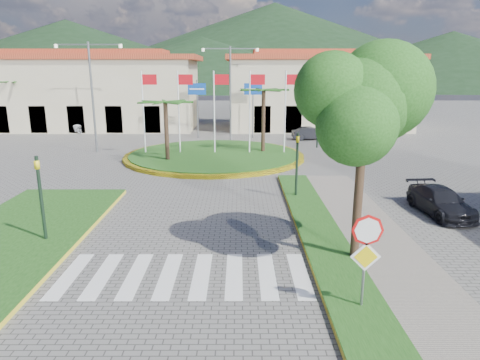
{
  "coord_description": "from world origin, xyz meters",
  "views": [
    {
      "loc": [
        1.75,
        -7.86,
        6.06
      ],
      "look_at": [
        1.79,
        8.0,
        1.96
      ],
      "focal_mm": 32.0,
      "sensor_mm": 36.0,
      "label": 1
    }
  ],
  "objects_px": {
    "white_van": "(97,125)",
    "car_side_right": "(440,201)",
    "deciduous_tree": "(365,100)",
    "car_dark_a": "(151,125)",
    "stop_sign": "(366,247)",
    "roundabout_island": "(215,155)",
    "car_dark_b": "(312,133)"
  },
  "relations": [
    {
      "from": "stop_sign",
      "to": "car_dark_a",
      "type": "bearing_deg",
      "value": 109.75
    },
    {
      "from": "roundabout_island",
      "to": "car_dark_a",
      "type": "distance_m",
      "value": 15.55
    },
    {
      "from": "roundabout_island",
      "to": "car_dark_a",
      "type": "relative_size",
      "value": 3.48
    },
    {
      "from": "white_van",
      "to": "car_side_right",
      "type": "xyz_separation_m",
      "value": [
        22.96,
        -25.42,
        -0.08
      ]
    },
    {
      "from": "car_dark_a",
      "to": "stop_sign",
      "type": "bearing_deg",
      "value": -159.26
    },
    {
      "from": "car_dark_a",
      "to": "roundabout_island",
      "type": "bearing_deg",
      "value": -151.26
    },
    {
      "from": "stop_sign",
      "to": "white_van",
      "type": "height_order",
      "value": "stop_sign"
    },
    {
      "from": "deciduous_tree",
      "to": "car_dark_a",
      "type": "relative_size",
      "value": 1.86
    },
    {
      "from": "roundabout_island",
      "to": "stop_sign",
      "type": "distance_m",
      "value": 20.69
    },
    {
      "from": "roundabout_island",
      "to": "white_van",
      "type": "bearing_deg",
      "value": 133.7
    },
    {
      "from": "deciduous_tree",
      "to": "car_dark_b",
      "type": "height_order",
      "value": "deciduous_tree"
    },
    {
      "from": "stop_sign",
      "to": "deciduous_tree",
      "type": "relative_size",
      "value": 0.39
    },
    {
      "from": "stop_sign",
      "to": "car_dark_a",
      "type": "distance_m",
      "value": 35.92
    },
    {
      "from": "roundabout_island",
      "to": "white_van",
      "type": "distance_m",
      "value": 18.15
    },
    {
      "from": "car_dark_b",
      "to": "car_dark_a",
      "type": "bearing_deg",
      "value": 66.28
    },
    {
      "from": "car_dark_a",
      "to": "car_dark_b",
      "type": "bearing_deg",
      "value": -109.44
    },
    {
      "from": "white_van",
      "to": "car_side_right",
      "type": "relative_size",
      "value": 1.2
    },
    {
      "from": "car_dark_a",
      "to": "car_dark_b",
      "type": "height_order",
      "value": "car_dark_a"
    },
    {
      "from": "roundabout_island",
      "to": "car_side_right",
      "type": "distance_m",
      "value": 16.13
    },
    {
      "from": "stop_sign",
      "to": "car_dark_b",
      "type": "xyz_separation_m",
      "value": [
        3.32,
        28.04,
        -1.23
      ]
    },
    {
      "from": "white_van",
      "to": "car_dark_b",
      "type": "bearing_deg",
      "value": -127.38
    },
    {
      "from": "white_van",
      "to": "car_dark_a",
      "type": "xyz_separation_m",
      "value": [
        5.3,
        0.63,
        -0.03
      ]
    },
    {
      "from": "deciduous_tree",
      "to": "stop_sign",
      "type": "bearing_deg",
      "value": -101.18
    },
    {
      "from": "roundabout_island",
      "to": "car_dark_a",
      "type": "xyz_separation_m",
      "value": [
        -7.24,
        13.75,
        0.45
      ]
    },
    {
      "from": "deciduous_tree",
      "to": "white_van",
      "type": "relative_size",
      "value": 1.45
    },
    {
      "from": "roundabout_island",
      "to": "car_side_right",
      "type": "height_order",
      "value": "roundabout_island"
    },
    {
      "from": "roundabout_island",
      "to": "deciduous_tree",
      "type": "distance_m",
      "value": 18.55
    },
    {
      "from": "white_van",
      "to": "car_dark_a",
      "type": "height_order",
      "value": "white_van"
    },
    {
      "from": "white_van",
      "to": "car_side_right",
      "type": "height_order",
      "value": "white_van"
    },
    {
      "from": "deciduous_tree",
      "to": "white_van",
      "type": "bearing_deg",
      "value": 120.91
    },
    {
      "from": "deciduous_tree",
      "to": "car_dark_a",
      "type": "height_order",
      "value": "deciduous_tree"
    },
    {
      "from": "deciduous_tree",
      "to": "car_dark_b",
      "type": "relative_size",
      "value": 1.98
    }
  ]
}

